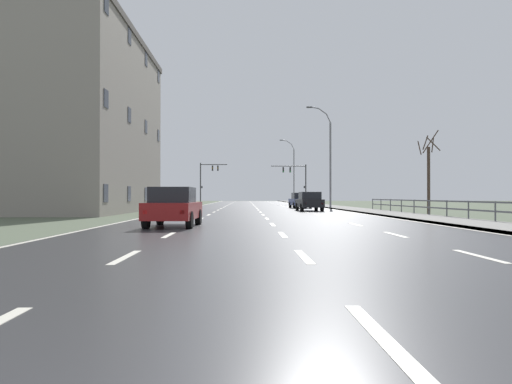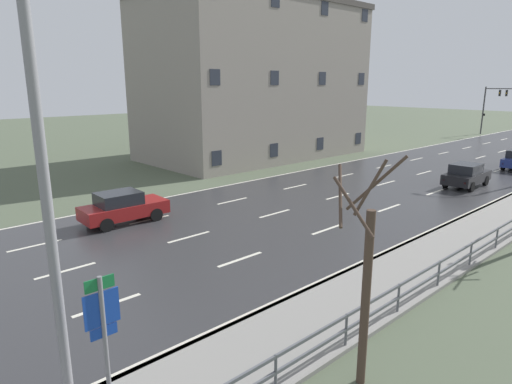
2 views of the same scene
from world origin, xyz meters
The scene contains 13 objects.
ground_plane centered at (0.00, 48.00, -0.06)m, with size 160.00×160.00×0.12m.
road_asphalt_strip centered at (0.00, 59.99, 0.01)m, with size 14.00×120.00×0.03m.
sidewalk_right centered at (8.43, 60.00, 0.06)m, with size 3.00×120.00×0.12m.
guardrail centered at (9.85, 21.45, 0.71)m, with size 0.07×35.85×1.00m.
street_lamp_midground centered at (7.43, 47.24, 5.11)m, with size 2.56×0.24×10.46m.
street_lamp_distant centered at (7.43, 84.31, 5.56)m, with size 2.68×0.24×11.39m.
traffic_signal_right centered at (6.60, 69.78, 4.13)m, with size 5.28×0.36×5.98m.
traffic_signal_left centered at (-6.95, 70.98, 4.24)m, with size 4.12×0.36×6.27m.
car_far_right centered at (-3.99, 17.06, 0.80)m, with size 1.94×4.15×1.57m.
car_far_left centered at (4.11, 37.37, 0.80)m, with size 1.96×4.16×1.57m.
car_mid_centre centered at (4.42, 46.71, 0.80)m, with size 2.02×4.19×1.57m.
brick_building centered at (-15.09, 35.95, 6.96)m, with size 11.28×20.40×13.91m.
bare_tree_mid centered at (10.90, 29.35, 2.61)m, with size 1.43×1.44×5.62m.
Camera 1 is at (-1.16, -2.11, 1.21)m, focal length 33.94 mm.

